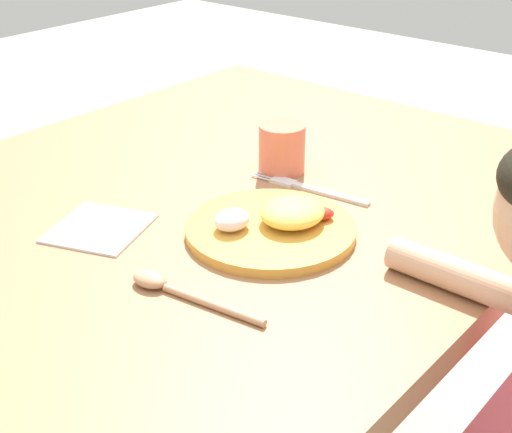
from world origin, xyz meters
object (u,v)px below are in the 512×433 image
at_px(fork, 310,189).
at_px(spoon, 170,288).
at_px(plate, 274,225).
at_px(drinking_cup, 282,148).

height_order(fork, spoon, spoon).
relative_size(plate, spoon, 1.25).
height_order(plate, fork, plate).
relative_size(plate, fork, 1.15).
xyz_separation_m(plate, drinking_cup, (0.19, 0.14, 0.03)).
relative_size(fork, spoon, 1.09).
bearing_deg(spoon, drinking_cup, -79.58).
xyz_separation_m(fork, drinking_cup, (0.03, 0.09, 0.04)).
bearing_deg(plate, drinking_cup, 35.85).
bearing_deg(plate, spoon, 179.55).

